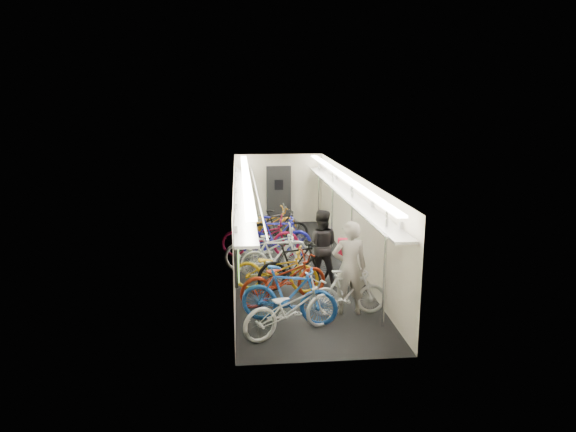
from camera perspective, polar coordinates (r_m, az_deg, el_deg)
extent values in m
plane|color=black|center=(13.27, 0.70, -5.61)|extent=(10.00, 10.00, 0.00)
plane|color=white|center=(12.74, 0.73, 4.71)|extent=(10.00, 10.00, 0.00)
plane|color=beige|center=(12.88, -5.93, -0.70)|extent=(0.00, 10.00, 10.00)
plane|color=beige|center=(13.20, 7.20, -0.41)|extent=(0.00, 10.00, 10.00)
plane|color=beige|center=(17.84, -1.05, 3.05)|extent=(3.00, 0.00, 3.00)
plane|color=beige|center=(8.21, 4.59, -8.41)|extent=(3.00, 0.00, 3.00)
cube|color=black|center=(9.77, -5.77, -4.67)|extent=(0.06, 1.10, 0.80)
cube|color=#8CBC52|center=(9.77, -5.53, -4.66)|extent=(0.02, 0.96, 0.66)
cube|color=black|center=(11.89, -5.76, -1.55)|extent=(0.06, 1.10, 0.80)
cube|color=#8CBC52|center=(11.89, -5.57, -1.55)|extent=(0.02, 0.96, 0.66)
cube|color=black|center=(14.04, -5.76, 0.62)|extent=(0.06, 1.10, 0.80)
cube|color=#8CBC52|center=(14.04, -5.60, 0.62)|extent=(0.02, 0.96, 0.66)
cube|color=black|center=(16.20, -5.75, 2.21)|extent=(0.06, 1.10, 0.80)
cube|color=#8CBC52|center=(16.20, -5.61, 2.21)|extent=(0.02, 0.96, 0.66)
cube|color=yellow|center=(10.82, -5.72, -2.70)|extent=(0.02, 0.22, 0.30)
cube|color=yellow|center=(12.95, -5.72, -0.16)|extent=(0.02, 0.22, 0.30)
cube|color=yellow|center=(15.11, -5.72, 1.66)|extent=(0.02, 0.22, 0.30)
cube|color=black|center=(17.81, -1.03, 2.39)|extent=(0.85, 0.08, 2.00)
cube|color=#999BA0|center=(12.73, -5.02, 2.48)|extent=(0.40, 9.70, 0.05)
cube|color=#999BA0|center=(13.01, 6.34, 2.67)|extent=(0.40, 9.70, 0.05)
cylinder|color=silver|center=(12.72, -3.54, 2.95)|extent=(0.04, 9.70, 0.04)
cylinder|color=silver|center=(12.93, 4.92, 3.08)|extent=(0.04, 9.70, 0.04)
cube|color=white|center=(12.67, -4.69, 4.36)|extent=(0.18, 9.60, 0.04)
cube|color=white|center=(12.93, 6.04, 4.50)|extent=(0.18, 9.60, 0.04)
cylinder|color=silver|center=(9.59, 10.73, -5.48)|extent=(0.05, 0.05, 2.38)
cylinder|color=silver|center=(12.19, 7.08, -1.47)|extent=(0.05, 0.05, 2.38)
cylinder|color=silver|center=(14.58, 4.95, 0.88)|extent=(0.05, 0.05, 2.38)
cylinder|color=silver|center=(17.00, 3.43, 2.57)|extent=(0.05, 0.05, 2.38)
imported|color=silver|center=(9.38, 0.37, -10.18)|extent=(2.04, 1.42, 1.01)
imported|color=#1B4CA6|center=(9.81, 0.09, -8.78)|extent=(1.95, 1.10, 1.13)
imported|color=maroon|center=(10.79, -0.47, -6.98)|extent=(2.12, 1.41, 1.05)
imported|color=black|center=(11.59, 0.76, -5.46)|extent=(1.90, 1.12, 1.10)
imported|color=gold|center=(11.44, -1.35, -5.96)|extent=(2.03, 1.15, 1.01)
imported|color=silver|center=(12.39, -1.34, -4.42)|extent=(1.77, 0.67, 1.04)
imported|color=#B2B2B7|center=(12.85, -2.25, -3.56)|extent=(2.21, 0.84, 1.14)
imported|color=#191A99|center=(13.92, -1.28, -2.29)|extent=(1.94, 0.63, 1.15)
imported|color=maroon|center=(13.96, -3.11, -2.32)|extent=(2.21, 1.02, 1.12)
imported|color=black|center=(15.11, -1.03, -1.26)|extent=(1.82, 0.68, 1.07)
imported|color=orange|center=(15.99, -2.02, -0.73)|extent=(1.89, 1.09, 0.94)
imported|color=silver|center=(10.27, 6.69, -8.42)|extent=(1.60, 0.57, 0.94)
imported|color=slate|center=(16.15, -2.11, -0.52)|extent=(1.90, 0.78, 0.98)
imported|color=gray|center=(10.20, 6.83, -5.73)|extent=(0.71, 0.48, 1.90)
imported|color=black|center=(11.98, 3.64, -3.33)|extent=(0.94, 0.79, 1.72)
cube|color=red|center=(10.34, 6.29, -3.54)|extent=(0.27, 0.17, 0.38)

